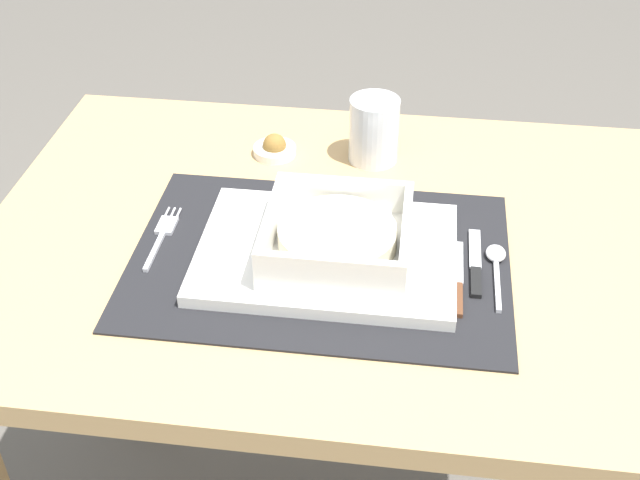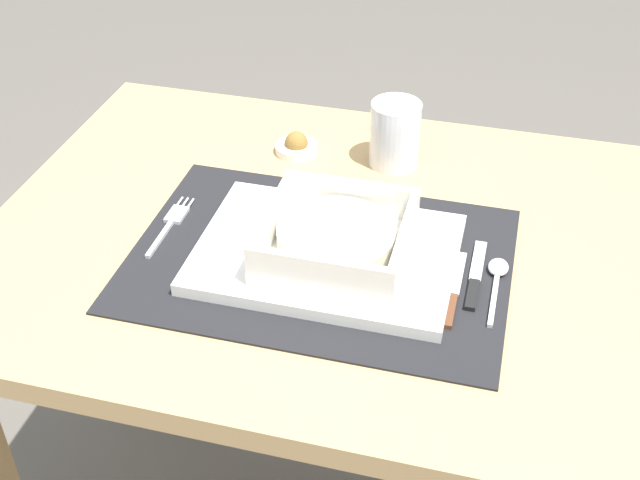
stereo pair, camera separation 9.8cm
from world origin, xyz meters
name	(u,v)px [view 1 (the left image)]	position (x,y,z in m)	size (l,w,h in m)	color
dining_table	(337,306)	(0.00, 0.00, 0.61)	(0.90, 0.65, 0.73)	tan
placemat	(320,259)	(-0.02, -0.05, 0.73)	(0.45, 0.32, 0.00)	black
serving_plate	(327,253)	(-0.01, -0.05, 0.74)	(0.31, 0.22, 0.02)	white
porridge_bowl	(337,238)	(0.01, -0.06, 0.77)	(0.17, 0.17, 0.05)	white
fork	(163,233)	(-0.22, -0.03, 0.73)	(0.02, 0.13, 0.00)	silver
spoon	(496,260)	(0.19, -0.04, 0.74)	(0.02, 0.12, 0.01)	silver
butter_knife	(475,266)	(0.17, -0.05, 0.74)	(0.01, 0.13, 0.01)	black
bread_knife	(457,282)	(0.15, -0.08, 0.74)	(0.01, 0.14, 0.01)	#59331E
drinking_glass	(374,133)	(0.03, 0.19, 0.77)	(0.07, 0.07, 0.09)	white
condiment_saucer	(275,148)	(-0.11, 0.18, 0.74)	(0.06, 0.06, 0.03)	white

